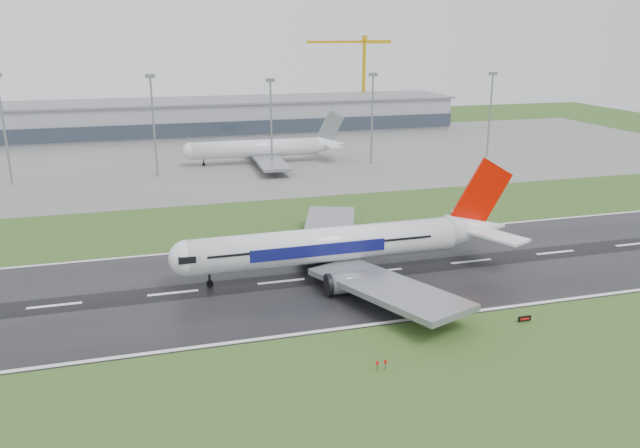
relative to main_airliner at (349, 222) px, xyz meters
name	(u,v)px	position (x,y,z in m)	size (l,w,h in m)	color
ground	(281,282)	(-13.92, -1.43, -10.20)	(520.00, 520.00, 0.00)	#2F4F1D
runway	(281,282)	(-13.92, -1.43, -10.15)	(400.00, 45.00, 0.10)	black
apron	(209,159)	(-13.92, 123.57, -10.16)	(400.00, 130.00, 0.08)	slate
terminal	(194,118)	(-13.92, 183.57, -2.70)	(240.00, 36.00, 15.00)	gray
main_airliner	(349,222)	(0.00, 0.00, 0.00)	(68.42, 65.16, 20.20)	white
parked_airliner	(262,139)	(3.85, 110.33, -1.41)	(59.46, 55.36, 17.43)	silver
tower_crane	(364,80)	(73.49, 198.57, 11.66)	(44.25, 2.41, 43.72)	#C2930B
runway_sign	(524,319)	(20.53, -28.94, -9.68)	(2.30, 0.26, 1.04)	black
floodmast_1	(5,132)	(-77.12, 98.57, 6.09)	(0.64, 0.64, 32.58)	gray
floodmast_2	(154,128)	(-33.34, 98.57, 5.57)	(0.64, 0.64, 31.54)	gray
floodmast_3	(271,127)	(4.95, 98.57, 4.55)	(0.64, 0.64, 29.49)	gray
floodmast_4	(372,121)	(41.07, 98.57, 5.15)	(0.64, 0.64, 30.70)	gray
floodmast_5	(490,117)	(87.58, 98.57, 4.93)	(0.64, 0.64, 30.26)	gray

